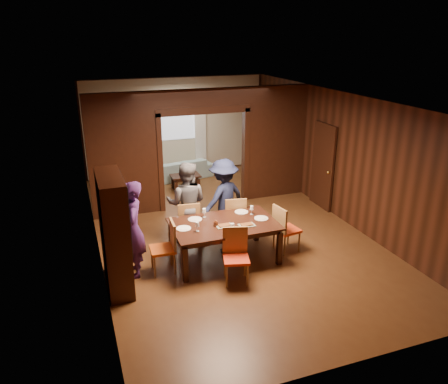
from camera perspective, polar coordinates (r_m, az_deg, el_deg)
name	(u,v)px	position (r m, az deg, el deg)	size (l,w,h in m)	color
floor	(226,229)	(9.78, 0.27, -4.87)	(9.00, 9.00, 0.00)	#542F17
ceiling	(226,98)	(8.93, 0.30, 12.20)	(5.50, 9.00, 0.02)	silver
room_walls	(200,144)	(10.96, -3.10, 6.28)	(5.52, 9.01, 2.90)	black
person_purple	(133,230)	(7.85, -11.85, -4.84)	(0.64, 0.42, 1.77)	#3F1E59
person_grey	(187,204)	(8.87, -4.91, -1.52)	(0.85, 0.66, 1.75)	#4D4D53
person_navy	(224,198)	(9.23, -0.04, -0.75)	(1.09, 0.63, 1.68)	#161D39
sofa	(180,169)	(13.10, -5.82, 3.01)	(1.93, 0.76, 0.56)	#98BFC7
serving_bowl	(228,217)	(8.39, 0.49, -3.34)	(0.29, 0.29, 0.07)	black
dining_table	(224,241)	(8.40, 0.01, -6.46)	(1.98, 1.23, 0.76)	black
coffee_table	(186,182)	(12.21, -5.05, 1.33)	(0.80, 0.50, 0.40)	black
chair_left	(163,248)	(8.02, -8.03, -7.21)	(0.44, 0.44, 0.97)	#C04B12
chair_right	(287,228)	(8.77, 8.24, -4.70)	(0.44, 0.44, 0.97)	#E64015
chair_far_l	(188,223)	(8.95, -4.72, -4.00)	(0.44, 0.44, 0.97)	red
chair_far_r	(234,217)	(9.17, 1.31, -3.31)	(0.44, 0.44, 0.97)	orange
chair_near	(236,257)	(7.63, 1.60, -8.50)	(0.44, 0.44, 0.97)	red
hutch	(114,233)	(7.53, -14.14, -5.20)	(0.40, 1.20, 2.00)	black
door_right	(323,166)	(10.96, 12.78, 3.32)	(0.06, 0.90, 2.10)	black
window_far	(176,118)	(13.33, -6.33, 9.58)	(1.20, 0.03, 1.30)	silver
curtain_left	(152,135)	(13.24, -9.39, 7.37)	(0.35, 0.06, 2.40)	white
curtain_right	(200,131)	(13.58, -3.11, 7.93)	(0.35, 0.06, 2.40)	white
plate_left	(184,228)	(8.04, -5.29, -4.76)	(0.27, 0.27, 0.01)	white
plate_far_l	(195,219)	(8.40, -3.80, -3.58)	(0.27, 0.27, 0.01)	white
plate_far_r	(241,212)	(8.73, 2.29, -2.61)	(0.27, 0.27, 0.01)	silver
plate_right	(261,218)	(8.46, 4.88, -3.44)	(0.27, 0.27, 0.01)	silver
plate_near	(232,231)	(7.91, 1.12, -5.11)	(0.27, 0.27, 0.01)	white
platter_a	(224,226)	(8.10, 0.04, -4.40)	(0.30, 0.20, 0.04)	gray
platter_b	(247,225)	(8.14, 2.99, -4.30)	(0.30, 0.20, 0.04)	gray
wineglass_left	(197,227)	(7.89, -3.51, -4.56)	(0.08, 0.08, 0.18)	white
wineglass_far	(204,213)	(8.46, -2.60, -2.74)	(0.08, 0.08, 0.18)	silver
wineglass_right	(252,210)	(8.60, 3.64, -2.37)	(0.08, 0.08, 0.18)	silver
tumbler	(232,227)	(7.91, 1.08, -4.61)	(0.07, 0.07, 0.14)	white
condiment_jar	(216,223)	(8.10, -1.09, -4.10)	(0.08, 0.08, 0.11)	#4F2412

